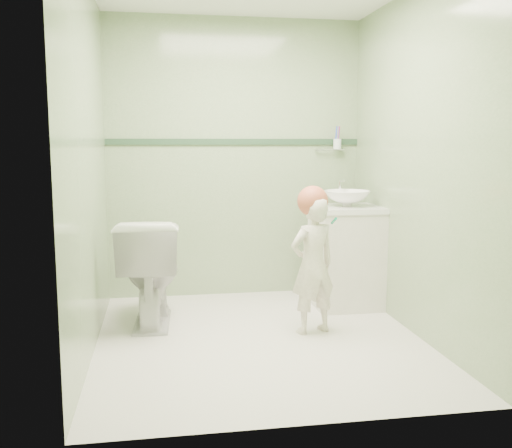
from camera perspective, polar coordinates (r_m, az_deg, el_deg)
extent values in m
plane|color=silver|center=(4.06, 0.36, -11.27)|extent=(2.50, 2.50, 0.00)
cube|color=#87A575|center=(5.07, -2.07, 6.41)|extent=(2.20, 0.04, 2.40)
cube|color=#87A575|center=(2.61, 5.09, 4.93)|extent=(2.20, 0.04, 2.40)
cube|color=#87A575|center=(3.80, -16.26, 5.59)|extent=(0.04, 2.50, 2.40)
cube|color=#87A575|center=(4.17, 15.53, 5.79)|extent=(0.04, 2.50, 2.40)
cube|color=#29462F|center=(5.06, -2.06, 8.11)|extent=(2.20, 0.02, 0.05)
cube|color=silver|center=(4.81, 8.84, -3.36)|extent=(0.52, 0.50, 0.80)
cube|color=white|center=(4.75, 8.94, 1.50)|extent=(0.54, 0.52, 0.04)
imported|color=white|center=(4.74, 8.96, 2.51)|extent=(0.37, 0.37, 0.13)
cylinder|color=silver|center=(4.92, 8.24, 3.38)|extent=(0.03, 0.03, 0.18)
cylinder|color=silver|center=(4.87, 8.44, 4.27)|extent=(0.02, 0.12, 0.02)
cylinder|color=silver|center=(5.20, 7.30, 7.28)|extent=(0.26, 0.02, 0.02)
cylinder|color=silver|center=(5.19, 8.02, 7.81)|extent=(0.07, 0.07, 0.09)
cylinder|color=purple|center=(5.18, 8.11, 8.59)|extent=(0.01, 0.01, 0.17)
cylinder|color=blue|center=(5.19, 7.89, 8.59)|extent=(0.01, 0.01, 0.17)
cylinder|color=#DD4156|center=(5.21, 8.15, 8.58)|extent=(0.01, 0.01, 0.17)
imported|color=white|center=(4.38, -10.40, -4.55)|extent=(0.49, 0.81, 0.80)
imported|color=beige|center=(4.09, 5.61, -4.08)|extent=(0.41, 0.34, 0.97)
sphere|color=#B8593D|center=(4.05, 5.61, 2.26)|extent=(0.22, 0.22, 0.22)
cylinder|color=#018860|center=(3.98, 7.68, 0.31)|extent=(0.03, 0.14, 0.06)
cube|color=white|center=(3.98, 6.57, 0.91)|extent=(0.03, 0.02, 0.02)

